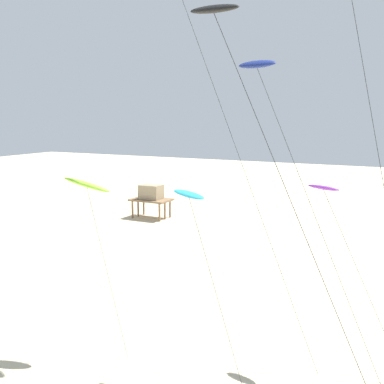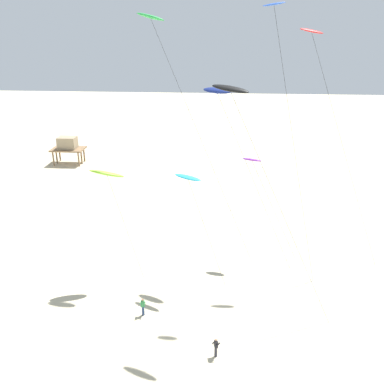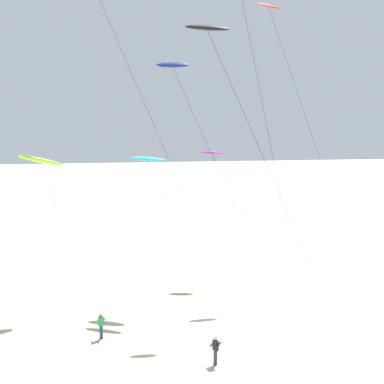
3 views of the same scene
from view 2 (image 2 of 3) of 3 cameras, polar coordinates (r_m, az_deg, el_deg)
ground_plane at (r=36.30m, az=1.53°, el=-18.01°), size 260.00×260.00×0.00m
kite_cyan at (r=36.52m, az=-0.54°, el=1.88°), size 4.94×1.74×11.13m
kite_black at (r=30.08m, az=5.46°, el=13.60°), size 10.40×1.81×19.58m
kite_blue at (r=35.94m, az=11.53°, el=22.22°), size 6.49×0.66×25.11m
kite_purple at (r=41.97m, az=8.33°, el=4.25°), size 6.22×1.05×11.10m
kite_green at (r=39.51m, az=-5.52°, el=22.42°), size 11.47×1.29×24.56m
kite_red at (r=40.10m, az=16.44°, el=19.52°), size 9.95×0.94×23.26m
kite_lime at (r=38.47m, az=-11.63°, el=2.45°), size 4.61×1.59×11.44m
kite_navy at (r=38.44m, az=3.54°, el=13.62°), size 9.37×1.89×18.26m
kite_flyer_nearest at (r=33.22m, az=3.32°, el=-20.52°), size 0.70×0.71×1.67m
kite_flyer_middle at (r=37.13m, az=-6.78°, el=-15.37°), size 0.65×0.63×1.67m
stilt_house at (r=77.95m, az=-16.76°, el=6.21°), size 5.78×3.76×4.93m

